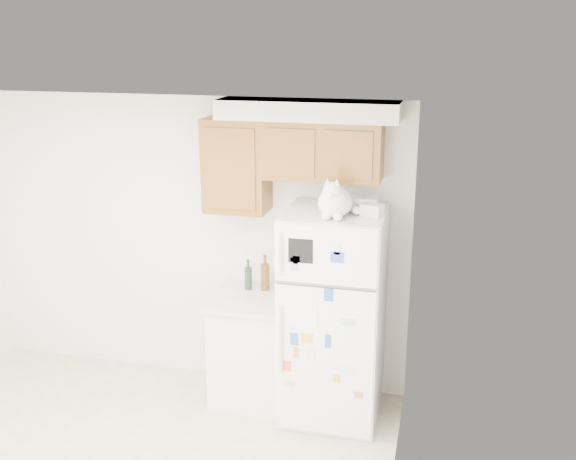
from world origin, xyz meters
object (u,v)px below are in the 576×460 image
(storage_box_front, at_px, (372,210))
(bottle_amber, at_px, (265,273))
(storage_box_back, at_px, (366,204))
(bottle_green, at_px, (248,274))
(base_counter, at_px, (252,348))
(refrigerator, at_px, (333,316))
(cat, at_px, (335,201))

(storage_box_front, bearing_deg, bottle_amber, 179.48)
(storage_box_back, relative_size, bottle_green, 0.69)
(storage_box_back, height_order, storage_box_front, storage_box_back)
(base_counter, relative_size, bottle_green, 3.51)
(refrigerator, height_order, base_counter, refrigerator)
(storage_box_back, distance_m, bottle_amber, 1.09)
(refrigerator, bearing_deg, storage_box_front, -8.75)
(refrigerator, relative_size, storage_box_front, 11.33)
(cat, height_order, storage_box_front, cat)
(storage_box_front, distance_m, bottle_green, 1.28)
(bottle_green, bearing_deg, storage_box_back, -7.98)
(refrigerator, distance_m, storage_box_front, 0.94)
(bottle_amber, bearing_deg, cat, -31.34)
(base_counter, relative_size, storage_box_back, 5.11)
(storage_box_back, bearing_deg, storage_box_front, -67.57)
(cat, relative_size, bottle_amber, 1.46)
(cat, xyz_separation_m, bottle_green, (-0.78, 0.37, -0.77))
(cat, bearing_deg, storage_box_back, 50.12)
(storage_box_back, xyz_separation_m, bottle_amber, (-0.84, 0.15, -0.68))
(refrigerator, relative_size, bottle_green, 6.49)
(cat, relative_size, bottle_green, 1.72)
(bottle_green, height_order, bottle_amber, bottle_amber)
(cat, distance_m, bottle_green, 1.16)
(refrigerator, bearing_deg, storage_box_back, 23.21)
(base_counter, relative_size, bottle_amber, 2.98)
(refrigerator, xyz_separation_m, storage_box_front, (0.28, -0.04, 0.89))
(refrigerator, xyz_separation_m, bottle_amber, (-0.62, 0.25, 0.22))
(bottle_green, bearing_deg, cat, -25.59)
(base_counter, distance_m, bottle_green, 0.61)
(cat, bearing_deg, bottle_green, 154.41)
(cat, relative_size, storage_box_back, 2.50)
(cat, height_order, bottle_amber, cat)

